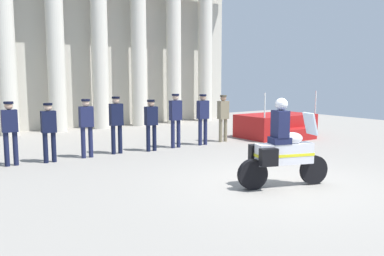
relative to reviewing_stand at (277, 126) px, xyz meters
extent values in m
plane|color=gray|center=(-5.12, -5.00, -0.42)|extent=(28.69, 28.69, 0.00)
cube|color=beige|center=(-4.67, 7.31, 3.32)|extent=(15.09, 0.30, 7.50)
cylinder|color=beige|center=(-8.54, 6.35, 2.88)|extent=(0.73, 0.73, 6.60)
cylinder|color=beige|center=(-6.60, 6.35, 2.88)|extent=(0.73, 0.73, 6.60)
cylinder|color=beige|center=(-4.67, 6.35, 2.88)|extent=(0.73, 0.73, 6.60)
cylinder|color=beige|center=(-2.73, 6.35, 2.88)|extent=(0.73, 0.73, 6.60)
cylinder|color=beige|center=(-0.80, 6.35, 2.88)|extent=(0.73, 0.73, 6.60)
cylinder|color=beige|center=(1.14, 6.35, 2.88)|extent=(0.73, 0.73, 6.60)
cube|color=#A51919|center=(0.00, 0.08, 0.02)|extent=(2.91, 1.73, 0.88)
cube|color=#A51919|center=(0.00, -1.03, -0.20)|extent=(1.60, 0.50, 0.44)
cylinder|color=silver|center=(-1.37, -0.70, 0.90)|extent=(0.05, 0.05, 0.90)
cylinder|color=silver|center=(1.37, -0.70, 0.90)|extent=(0.05, 0.05, 0.90)
cylinder|color=#141938|center=(-9.71, 0.26, 0.03)|extent=(0.13, 0.13, 0.90)
cylinder|color=#141938|center=(-9.49, 0.26, 0.03)|extent=(0.13, 0.13, 0.90)
cube|color=#141938|center=(-9.60, 0.26, 0.77)|extent=(0.39, 0.23, 0.59)
sphere|color=tan|center=(-9.60, 0.26, 1.17)|extent=(0.21, 0.21, 0.21)
cylinder|color=black|center=(-9.60, 0.26, 1.24)|extent=(0.24, 0.24, 0.06)
cylinder|color=black|center=(-8.75, 0.12, -0.01)|extent=(0.13, 0.13, 0.83)
cylinder|color=black|center=(-8.53, 0.12, -0.01)|extent=(0.13, 0.13, 0.83)
cube|color=black|center=(-8.64, 0.12, 0.70)|extent=(0.39, 0.23, 0.59)
sphere|color=beige|center=(-8.64, 0.12, 1.10)|extent=(0.21, 0.21, 0.21)
cylinder|color=black|center=(-8.64, 0.12, 1.18)|extent=(0.24, 0.24, 0.06)
cylinder|color=#191E42|center=(-7.68, 0.19, 0.03)|extent=(0.13, 0.13, 0.90)
cylinder|color=#191E42|center=(-7.46, 0.19, 0.03)|extent=(0.13, 0.13, 0.90)
cube|color=#191E42|center=(-7.57, 0.19, 0.77)|extent=(0.39, 0.23, 0.59)
sphere|color=beige|center=(-7.57, 0.19, 1.17)|extent=(0.21, 0.21, 0.21)
cylinder|color=black|center=(-7.57, 0.19, 1.25)|extent=(0.24, 0.24, 0.06)
cylinder|color=black|center=(-6.72, 0.26, 0.01)|extent=(0.13, 0.13, 0.87)
cylinder|color=black|center=(-6.50, 0.26, 0.01)|extent=(0.13, 0.13, 0.87)
cube|color=black|center=(-6.61, 0.26, 0.78)|extent=(0.39, 0.23, 0.66)
sphere|color=beige|center=(-6.61, 0.26, 1.21)|extent=(0.21, 0.21, 0.21)
cylinder|color=black|center=(-6.61, 0.26, 1.29)|extent=(0.24, 0.24, 0.06)
cylinder|color=black|center=(-5.63, 0.07, -0.01)|extent=(0.13, 0.13, 0.83)
cylinder|color=black|center=(-5.41, 0.07, -0.01)|extent=(0.13, 0.13, 0.83)
cube|color=black|center=(-5.52, 0.07, 0.69)|extent=(0.39, 0.23, 0.58)
sphere|color=tan|center=(-5.52, 0.07, 1.09)|extent=(0.21, 0.21, 0.21)
cylinder|color=black|center=(-5.52, 0.07, 1.17)|extent=(0.24, 0.24, 0.06)
cylinder|color=#191E42|center=(-4.68, 0.15, 0.04)|extent=(0.13, 0.13, 0.92)
cylinder|color=#191E42|center=(-4.46, 0.15, 0.04)|extent=(0.13, 0.13, 0.92)
cube|color=#191E42|center=(-4.57, 0.15, 0.82)|extent=(0.39, 0.23, 0.65)
sphere|color=beige|center=(-4.57, 0.15, 1.25)|extent=(0.21, 0.21, 0.21)
cylinder|color=black|center=(-4.57, 0.15, 1.33)|extent=(0.24, 0.24, 0.06)
cylinder|color=#191E42|center=(-3.62, 0.09, 0.03)|extent=(0.13, 0.13, 0.91)
cylinder|color=#191E42|center=(-3.40, 0.09, 0.03)|extent=(0.13, 0.13, 0.91)
cube|color=#191E42|center=(-3.51, 0.09, 0.79)|extent=(0.39, 0.23, 0.62)
sphere|color=tan|center=(-3.51, 0.09, 1.21)|extent=(0.21, 0.21, 0.21)
cylinder|color=black|center=(-3.51, 0.09, 1.29)|extent=(0.24, 0.24, 0.06)
cylinder|color=#7A7056|center=(-2.60, 0.25, -0.01)|extent=(0.13, 0.13, 0.82)
cylinder|color=#7A7056|center=(-2.38, 0.25, -0.01)|extent=(0.13, 0.13, 0.82)
cube|color=#7A7056|center=(-2.49, 0.25, 0.72)|extent=(0.39, 0.23, 0.65)
sphere|color=tan|center=(-2.49, 0.25, 1.15)|extent=(0.21, 0.21, 0.21)
cylinder|color=#494334|center=(-2.49, 0.25, 1.23)|extent=(0.24, 0.24, 0.06)
cylinder|color=black|center=(-4.51, -5.44, -0.10)|extent=(0.64, 0.29, 0.64)
cylinder|color=black|center=(-5.89, -4.99, -0.10)|extent=(0.65, 0.33, 0.64)
cube|color=silver|center=(-5.20, -5.21, 0.30)|extent=(1.28, 0.69, 0.44)
ellipsoid|color=silver|center=(-5.06, -5.26, 0.62)|extent=(0.59, 0.46, 0.26)
cube|color=yellow|center=(-5.20, -5.21, 0.28)|extent=(1.30, 0.70, 0.06)
cube|color=silver|center=(-4.63, -5.40, 0.92)|extent=(0.27, 0.43, 0.47)
cube|color=black|center=(-5.59, -4.81, 0.30)|extent=(0.40, 0.28, 0.36)
cube|color=black|center=(-5.75, -5.31, 0.30)|extent=(0.40, 0.28, 0.36)
cube|color=#191E42|center=(-5.31, -5.18, 0.59)|extent=(0.49, 0.45, 0.14)
cube|color=#191E42|center=(-5.31, -5.18, 0.94)|extent=(0.36, 0.42, 0.56)
sphere|color=silver|center=(-5.29, -5.18, 1.35)|extent=(0.26, 0.26, 0.26)
camera|label=1|loc=(-11.57, -11.09, 1.92)|focal=37.93mm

